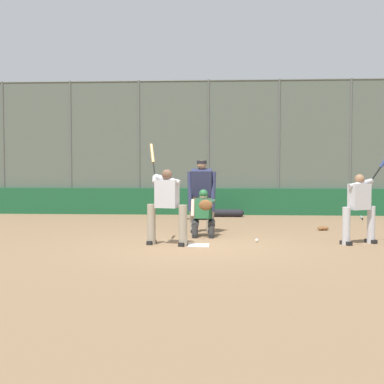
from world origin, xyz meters
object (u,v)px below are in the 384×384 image
Objects in this scene: batter_at_plate at (167,204)px; batter_on_deck at (360,206)px; spare_bat_near_backstop at (361,217)px; catcher_behind_plate at (203,212)px; baseball_loose at (257,240)px; umpire_home at (202,194)px; fielding_glove_on_dirt at (323,228)px; spare_bat_by_padding at (201,219)px; equipment_bag_dugout_side at (224,213)px.

batter_at_plate reaches higher than batter_on_deck.
catcher_behind_plate is at bearing 144.50° from spare_bat_near_backstop.
baseball_loose is at bearing -148.27° from batter_at_plate.
umpire_home is 0.87× the size of batter_on_deck.
catcher_behind_plate is at bearing 25.52° from fielding_glove_on_dirt.
baseball_loose reaches higher than spare_bat_by_padding.
fielding_glove_on_dirt is at bearing -36.63° from spare_bat_by_padding.
spare_bat_near_backstop is at bearing -119.35° from fielding_glove_on_dirt.
batter_on_deck is at bearing -158.98° from batter_at_plate.
batter_on_deck is at bearing -53.27° from spare_bat_by_padding.
batter_on_deck is 5.93m from spare_bat_by_padding.
spare_bat_by_padding is (-0.50, -5.10, -0.82)m from batter_at_plate.
equipment_bag_dugout_side reaches higher than fielding_glove_on_dirt.
catcher_behind_plate is at bearing -86.73° from spare_bat_by_padding.
spare_bat_by_padding is at bearing -87.56° from catcher_behind_plate.
batter_at_plate is 1.93× the size of catcher_behind_plate.
fielding_glove_on_dirt is 4.22m from equipment_bag_dugout_side.
baseball_loose is at bearing 148.80° from batter_on_deck.
spare_bat_near_backstop is 6.38m from baseball_loose.
equipment_bag_dugout_side is at bearing 56.86° from spare_bat_by_padding.
batter_at_plate reaches higher than catcher_behind_plate.
batter_on_deck is (-3.30, 0.93, 0.23)m from catcher_behind_plate.
catcher_behind_plate reaches higher than baseball_loose.
spare_bat_by_padding is at bearing 99.90° from batter_on_deck.
umpire_home is at bearing 12.68° from fielding_glove_on_dirt.
batter_at_plate is 8.02m from spare_bat_near_backstop.
spare_bat_near_backstop is 0.91× the size of spare_bat_by_padding.
fielding_glove_on_dirt is 2.82m from baseball_loose.
batter_at_plate is 4.02m from batter_on_deck.
fielding_glove_on_dirt is 0.22× the size of equipment_bag_dugout_side.
spare_bat_by_padding is 1.22m from equipment_bag_dugout_side.
spare_bat_near_backstop is at bearing -136.83° from catcher_behind_plate.
umpire_home is (-0.64, -2.03, 0.10)m from batter_at_plate.
fielding_glove_on_dirt reaches higher than spare_bat_near_backstop.
catcher_behind_plate is 1.50m from baseball_loose.
batter_at_plate is at bearing 16.03° from baseball_loose.
equipment_bag_dugout_side reaches higher than baseball_loose.
spare_bat_near_backstop is 2.77× the size of fielding_glove_on_dirt.
baseball_loose is at bearing 156.83° from spare_bat_near_backstop.
umpire_home reaches higher than catcher_behind_plate.
umpire_home is (0.07, -0.74, 0.39)m from catcher_behind_plate.
equipment_bag_dugout_side is at bearing -85.15° from batter_at_plate.
baseball_loose is (-1.89, -0.54, -0.81)m from batter_at_plate.
batter_at_plate is 1.63× the size of equipment_bag_dugout_side.
umpire_home is at bearing 82.58° from equipment_bag_dugout_side.
batter_at_plate reaches higher than baseball_loose.
spare_bat_near_backstop is at bearing -123.83° from baseball_loose.
batter_at_plate is 1.19× the size of umpire_home.
batter_on_deck reaches higher than spare_bat_by_padding.
batter_at_plate is 6.27m from equipment_bag_dugout_side.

